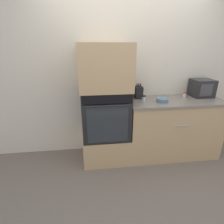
# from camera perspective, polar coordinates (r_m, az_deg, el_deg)

# --- Properties ---
(ground_plane) EXTENTS (12.00, 12.00, 0.00)m
(ground_plane) POSITION_cam_1_polar(r_m,az_deg,el_deg) (2.77, 6.29, -17.37)
(ground_plane) COLOR #6B6056
(wall_back) EXTENTS (8.00, 0.05, 2.50)m
(wall_back) POSITION_cam_1_polar(r_m,az_deg,el_deg) (2.83, 4.35, 11.47)
(wall_back) COLOR beige
(wall_back) RESTS_ON ground_plane
(oven_cabinet_base) EXTENTS (0.70, 0.60, 0.41)m
(oven_cabinet_base) POSITION_cam_1_polar(r_m,az_deg,el_deg) (2.85, -1.94, -11.01)
(oven_cabinet_base) COLOR tan
(oven_cabinet_base) RESTS_ON ground_plane
(wall_oven) EXTENTS (0.67, 0.64, 0.71)m
(wall_oven) POSITION_cam_1_polar(r_m,az_deg,el_deg) (2.59, -2.08, -0.35)
(wall_oven) COLOR black
(wall_oven) RESTS_ON oven_cabinet_base
(oven_cabinet_upper) EXTENTS (0.70, 0.60, 0.61)m
(oven_cabinet_upper) POSITION_cam_1_polar(r_m,az_deg,el_deg) (2.43, -2.30, 14.43)
(oven_cabinet_upper) COLOR tan
(oven_cabinet_upper) RESTS_ON wall_oven
(counter_unit) EXTENTS (1.46, 0.63, 0.94)m
(counter_unit) POSITION_cam_1_polar(r_m,az_deg,el_deg) (2.99, 18.86, -4.78)
(counter_unit) COLOR tan
(counter_unit) RESTS_ON ground_plane
(microwave) EXTENTS (0.32, 0.29, 0.27)m
(microwave) POSITION_cam_1_polar(r_m,az_deg,el_deg) (3.16, 27.27, 6.98)
(microwave) COLOR #232326
(microwave) RESTS_ON counter_unit
(knife_block) EXTENTS (0.11, 0.15, 0.23)m
(knife_block) POSITION_cam_1_polar(r_m,az_deg,el_deg) (2.77, 8.62, 6.40)
(knife_block) COLOR black
(knife_block) RESTS_ON counter_unit
(bowl) EXTENTS (0.17, 0.17, 0.05)m
(bowl) POSITION_cam_1_polar(r_m,az_deg,el_deg) (2.65, 16.12, 3.75)
(bowl) COLOR #517599
(bowl) RESTS_ON counter_unit
(condiment_jar_near) EXTENTS (0.06, 0.06, 0.09)m
(condiment_jar_near) POSITION_cam_1_polar(r_m,az_deg,el_deg) (3.00, 22.58, 5.18)
(condiment_jar_near) COLOR silver
(condiment_jar_near) RESTS_ON counter_unit
(condiment_jar_mid) EXTENTS (0.05, 0.05, 0.10)m
(condiment_jar_mid) POSITION_cam_1_polar(r_m,az_deg,el_deg) (2.59, 10.33, 4.34)
(condiment_jar_mid) COLOR silver
(condiment_jar_mid) RESTS_ON counter_unit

